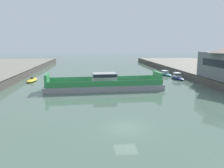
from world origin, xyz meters
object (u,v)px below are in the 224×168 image
Objects in this scene: moored_boat_mid_left at (177,77)px; moored_boat_near_left at (165,73)px; chain_ferry at (104,84)px; moored_boat_mid_right at (32,80)px.

moored_boat_near_left is at bearing 95.76° from moored_boat_mid_left.
chain_ferry reaches higher than moored_boat_mid_left.
chain_ferry is 22.53m from moored_boat_mid_left.
moored_boat_mid_left is at bearing -0.57° from moored_boat_mid_right.
chain_ferry is at bearing -33.95° from moored_boat_mid_right.
moored_boat_mid_right is at bearing 179.43° from moored_boat_mid_left.
moored_boat_mid_left reaches higher than moored_boat_near_left.
chain_ferry is 3.94× the size of moored_boat_mid_left.
moored_boat_near_left reaches higher than moored_boat_mid_right.
moored_boat_mid_left is (0.74, -7.35, 0.12)m from moored_boat_near_left.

